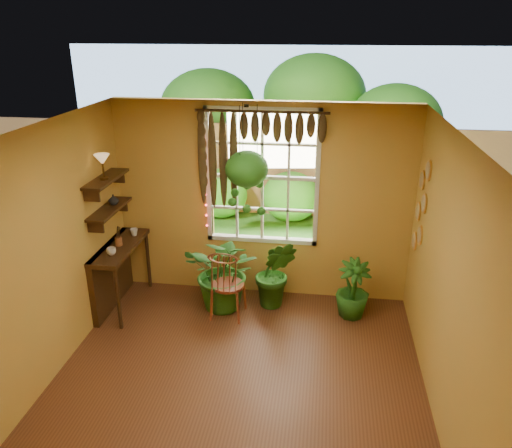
{
  "coord_description": "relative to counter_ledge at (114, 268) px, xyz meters",
  "views": [
    {
      "loc": [
        0.81,
        -4.04,
        3.6
      ],
      "look_at": [
        0.08,
        1.15,
        1.48
      ],
      "focal_mm": 35.0,
      "sensor_mm": 36.0,
      "label": 1
    }
  ],
  "objects": [
    {
      "name": "wall_plates",
      "position": [
        3.89,
        0.19,
        1.0
      ],
      "size": [
        0.04,
        0.32,
        1.1
      ],
      "primitive_type": null,
      "color": "#FFF4D0",
      "rests_on": "wall_right"
    },
    {
      "name": "potted_plant_mid",
      "position": [
        2.15,
        0.27,
        -0.06
      ],
      "size": [
        0.57,
        0.47,
        0.99
      ],
      "primitive_type": "imported",
      "rotation": [
        0.0,
        0.0,
        -0.05
      ],
      "color": "#1D4913",
      "rests_on": "floor"
    },
    {
      "name": "floor",
      "position": [
        1.91,
        -1.6,
        -0.55
      ],
      "size": [
        4.5,
        4.5,
        0.0
      ],
      "primitive_type": "plane",
      "color": "#5A2F19",
      "rests_on": "ground"
    },
    {
      "name": "brush_jar",
      "position": [
        0.11,
        -0.01,
        0.48
      ],
      "size": [
        0.09,
        0.09,
        0.33
      ],
      "color": "brown",
      "rests_on": "counter_ledge"
    },
    {
      "name": "hanging_basket",
      "position": [
        1.75,
        0.37,
        1.3
      ],
      "size": [
        0.55,
        0.55,
        1.42
      ],
      "color": "black",
      "rests_on": "ceiling"
    },
    {
      "name": "wall_back",
      "position": [
        1.91,
        0.65,
        0.8
      ],
      "size": [
        4.0,
        0.0,
        4.0
      ],
      "primitive_type": "plane",
      "rotation": [
        1.57,
        0.0,
        0.0
      ],
      "color": "#B9933F",
      "rests_on": "floor"
    },
    {
      "name": "counter_ledge",
      "position": [
        0.0,
        0.0,
        0.0
      ],
      "size": [
        0.4,
        1.2,
        0.9
      ],
      "color": "#3B2210",
      "rests_on": "floor"
    },
    {
      "name": "shelf_lower",
      "position": [
        0.03,
        0.0,
        0.85
      ],
      "size": [
        0.25,
        0.9,
        0.04
      ],
      "primitive_type": "cube",
      "color": "#3B2210",
      "rests_on": "wall_left"
    },
    {
      "name": "tiffany_lamp",
      "position": [
        0.05,
        -0.08,
        1.5
      ],
      "size": [
        0.19,
        0.19,
        0.32
      ],
      "color": "#513617",
      "rests_on": "shelf_upper"
    },
    {
      "name": "potted_plant_left",
      "position": [
        1.49,
        0.13,
        -0.0
      ],
      "size": [
        1.12,
        1.02,
        1.09
      ],
      "primitive_type": "imported",
      "rotation": [
        0.0,
        0.0,
        -0.18
      ],
      "color": "#1D4913",
      "rests_on": "floor"
    },
    {
      "name": "ceiling",
      "position": [
        1.91,
        -1.6,
        2.15
      ],
      "size": [
        4.5,
        4.5,
        0.0
      ],
      "primitive_type": "plane",
      "rotation": [
        3.14,
        0.0,
        0.0
      ],
      "color": "white",
      "rests_on": "wall_back"
    },
    {
      "name": "windsor_chair",
      "position": [
        1.56,
        -0.08,
        -0.22
      ],
      "size": [
        0.45,
        0.48,
        1.13
      ],
      "rotation": [
        0.0,
        0.0,
        -0.08
      ],
      "color": "brown",
      "rests_on": "floor"
    },
    {
      "name": "backyard",
      "position": [
        2.15,
        5.27,
        0.73
      ],
      "size": [
        14.0,
        10.0,
        12.0
      ],
      "color": "#215F1B",
      "rests_on": "ground"
    },
    {
      "name": "wall_left",
      "position": [
        -0.09,
        -1.6,
        0.8
      ],
      "size": [
        0.0,
        4.5,
        4.5
      ],
      "primitive_type": "plane",
      "rotation": [
        1.57,
        0.0,
        1.57
      ],
      "color": "#B9933F",
      "rests_on": "floor"
    },
    {
      "name": "string_lights",
      "position": [
        1.15,
        0.59,
        1.2
      ],
      "size": [
        0.03,
        0.03,
        1.54
      ],
      "primitive_type": null,
      "color": "#FF2633",
      "rests_on": "window"
    },
    {
      "name": "window",
      "position": [
        1.91,
        0.68,
        1.15
      ],
      "size": [
        1.52,
        0.1,
        1.86
      ],
      "color": "silver",
      "rests_on": "wall_back"
    },
    {
      "name": "cup_a",
      "position": [
        0.13,
        -0.29,
        0.39
      ],
      "size": [
        0.14,
        0.14,
        0.09
      ],
      "primitive_type": "imported",
      "rotation": [
        0.0,
        0.0,
        -0.22
      ],
      "color": "silver",
      "rests_on": "counter_ledge"
    },
    {
      "name": "shelf_upper",
      "position": [
        0.03,
        0.0,
        1.25
      ],
      "size": [
        0.25,
        0.9,
        0.04
      ],
      "primitive_type": "cube",
      "color": "#3B2210",
      "rests_on": "wall_left"
    },
    {
      "name": "wall_right",
      "position": [
        3.91,
        -1.6,
        0.8
      ],
      "size": [
        0.0,
        4.5,
        4.5
      ],
      "primitive_type": "plane",
      "rotation": [
        1.57,
        0.0,
        -1.57
      ],
      "color": "#B9933F",
      "rests_on": "floor"
    },
    {
      "name": "shelf_vase",
      "position": [
        0.04,
        0.13,
        0.93
      ],
      "size": [
        0.17,
        0.17,
        0.13
      ],
      "primitive_type": "imported",
      "rotation": [
        0.0,
        0.0,
        0.38
      ],
      "color": "#B2AD99",
      "rests_on": "shelf_lower"
    },
    {
      "name": "cup_b",
      "position": [
        0.19,
        0.33,
        0.4
      ],
      "size": [
        0.13,
        0.13,
        0.1
      ],
      "primitive_type": "imported",
      "rotation": [
        0.0,
        0.0,
        0.22
      ],
      "color": "beige",
      "rests_on": "counter_ledge"
    },
    {
      "name": "potted_plant_right",
      "position": [
        3.17,
        0.17,
        -0.16
      ],
      "size": [
        0.54,
        0.54,
        0.79
      ],
      "primitive_type": "imported",
      "rotation": [
        0.0,
        0.0,
        0.28
      ],
      "color": "#1D4913",
      "rests_on": "floor"
    },
    {
      "name": "valance_vine",
      "position": [
        1.82,
        0.56,
        1.73
      ],
      "size": [
        1.7,
        0.12,
        1.1
      ],
      "color": "#3B2210",
      "rests_on": "window"
    }
  ]
}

